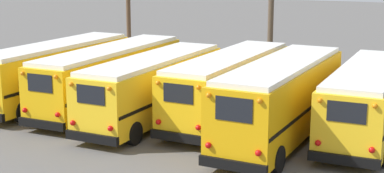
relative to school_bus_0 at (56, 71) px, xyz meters
name	(u,v)px	position (x,y,z in m)	size (l,w,h in m)	color
ground_plane	(189,121)	(7.80, -0.25, -1.71)	(160.00, 160.00, 0.00)	#5B5956
school_bus_0	(56,71)	(0.00, 0.00, 0.00)	(2.67, 10.37, 3.12)	yellow
school_bus_1	(111,75)	(3.12, 0.37, -0.04)	(2.47, 10.94, 3.07)	#EAAA0F
school_bus_2	(154,86)	(6.24, -0.79, -0.07)	(2.63, 10.06, 3.01)	yellow
school_bus_3	(230,84)	(9.36, 0.83, -0.03)	(2.70, 10.38, 3.06)	yellow
school_bus_4	(282,98)	(12.48, -1.23, 0.09)	(2.81, 10.36, 3.31)	#E5A00C
school_bus_5	(368,99)	(15.60, 0.89, -0.09)	(2.66, 10.05, 2.98)	yellow
utility_pole	(271,5)	(8.12, 10.71, 2.90)	(1.80, 0.35, 9.01)	brown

